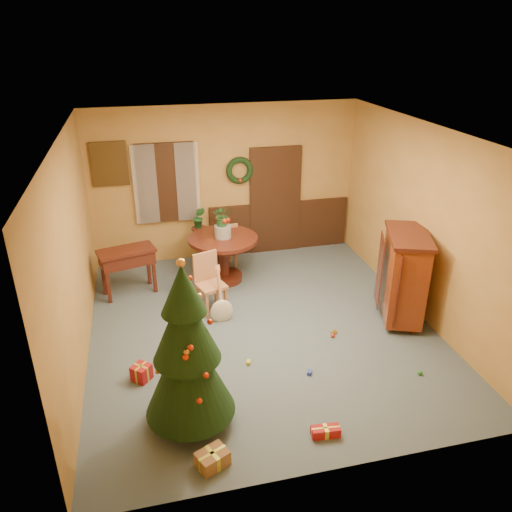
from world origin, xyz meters
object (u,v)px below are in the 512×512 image
object	(u,v)px
writing_desk	(127,261)
dining_table	(223,250)
chair_near	(209,280)
sideboard	(404,274)
christmas_tree	(187,351)

from	to	relation	value
writing_desk	dining_table	bearing A→B (deg)	3.64
chair_near	sideboard	bearing A→B (deg)	-19.07
christmas_tree	writing_desk	world-z (taller)	christmas_tree
christmas_tree	writing_desk	xyz separation A→B (m)	(-0.65, 3.28, -0.38)
dining_table	christmas_tree	world-z (taller)	christmas_tree
dining_table	christmas_tree	distance (m)	3.55
christmas_tree	sideboard	xyz separation A→B (m)	(3.40, 1.50, -0.23)
sideboard	writing_desk	bearing A→B (deg)	156.30
dining_table	sideboard	size ratio (longest dim) A/B	0.85
christmas_tree	sideboard	bearing A→B (deg)	23.76
christmas_tree	writing_desk	size ratio (longest dim) A/B	2.09
dining_table	chair_near	world-z (taller)	chair_near
chair_near	writing_desk	distance (m)	1.48
writing_desk	sideboard	xyz separation A→B (m)	(4.05, -1.78, 0.14)
christmas_tree	sideboard	size ratio (longest dim) A/B	1.48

